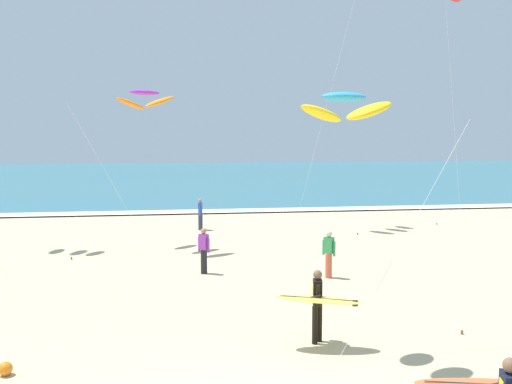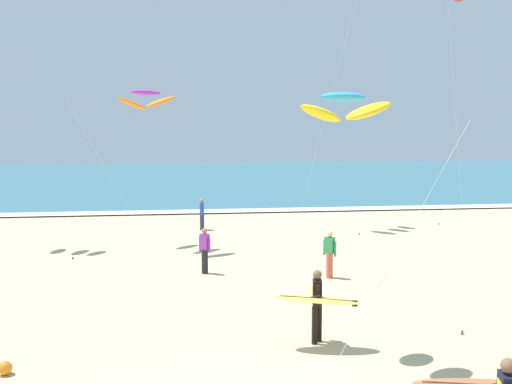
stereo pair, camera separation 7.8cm
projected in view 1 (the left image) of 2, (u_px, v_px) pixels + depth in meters
The scene contains 9 objects.
ocean_water at pixel (185, 176), 63.91m from camera, with size 160.00×60.00×0.08m, color #336B7A.
shoreline_foam at pixel (194, 211), 34.66m from camera, with size 160.00×1.69×0.01m, color white.
surfer_trailing at pixel (318, 301), 12.82m from camera, with size 2.00×1.07×1.71m.
kite_arc_cobalt_far at pixel (344, 108), 11.45m from camera, with size 4.25×2.42×5.63m.
kite_arc_violet_distant at pixel (145, 100), 23.37m from camera, with size 4.15×3.45×6.59m.
bystander_blue_top at pixel (200, 214), 28.37m from camera, with size 0.23×0.50×1.59m.
bystander_purple_top at pixel (204, 250), 19.49m from camera, with size 0.38×0.37×1.59m.
bystander_green_top at pixel (329, 254), 18.92m from camera, with size 0.36×0.39×1.59m.
beach_ball at pixel (5, 369), 11.29m from camera, with size 0.28×0.28×0.28m, color orange.
Camera 1 is at (-1.14, -8.73, 4.79)m, focal length 39.90 mm.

